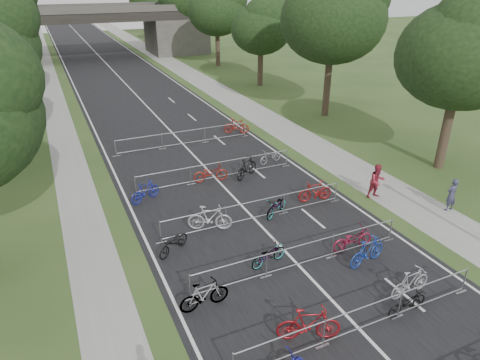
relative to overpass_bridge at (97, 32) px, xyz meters
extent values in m
cube|color=black|center=(0.00, -15.00, -3.53)|extent=(11.00, 140.00, 0.01)
cube|color=gray|center=(8.00, -15.00, -3.53)|extent=(3.00, 140.00, 0.01)
cube|color=gray|center=(-7.50, -15.00, -3.53)|extent=(2.00, 140.00, 0.01)
cube|color=silver|center=(0.00, -15.00, -3.53)|extent=(0.12, 140.00, 0.00)
cube|color=#403F39|center=(-11.50, 0.00, -1.03)|extent=(8.00, 8.00, 5.00)
cube|color=#403F39|center=(11.50, 0.00, -1.03)|extent=(8.00, 8.00, 5.00)
cube|color=black|center=(0.00, 0.00, 2.07)|extent=(30.00, 8.00, 1.20)
cube|color=#403F39|center=(0.00, -3.80, 3.07)|extent=(30.00, 0.40, 0.90)
cube|color=#403F39|center=(0.00, 3.80, 3.07)|extent=(30.00, 0.40, 0.90)
cylinder|color=#33261C|center=(13.00, -49.00, -1.29)|extent=(0.56, 0.56, 4.48)
ellipsoid|color=black|center=(13.00, -49.00, 3.10)|extent=(7.17, 7.17, 5.88)
sphere|color=black|center=(12.50, -48.50, 2.20)|extent=(4.66, 4.66, 4.66)
cylinder|color=#33261C|center=(13.00, -37.00, -0.98)|extent=(0.56, 0.56, 5.11)
ellipsoid|color=black|center=(13.00, -37.00, 4.03)|extent=(8.18, 8.18, 6.70)
sphere|color=black|center=(12.50, -36.50, 3.01)|extent=(5.31, 5.31, 5.31)
cylinder|color=#33261C|center=(13.00, -25.00, -1.61)|extent=(0.56, 0.56, 3.85)
ellipsoid|color=black|center=(13.00, -25.00, 2.16)|extent=(6.16, 6.16, 5.05)
sphere|color=black|center=(13.60, -25.50, 3.40)|extent=(4.93, 4.93, 4.93)
sphere|color=black|center=(12.50, -24.50, 1.39)|extent=(4.00, 4.00, 4.00)
cylinder|color=#33261C|center=(-11.50, -13.00, -1.43)|extent=(0.56, 0.56, 4.20)
cylinder|color=#33261C|center=(13.00, -13.00, -1.29)|extent=(0.56, 0.56, 4.48)
ellipsoid|color=black|center=(13.00, -13.00, 3.10)|extent=(7.17, 7.17, 5.88)
sphere|color=black|center=(12.50, -12.50, 2.20)|extent=(4.66, 4.66, 4.66)
cylinder|color=#33261C|center=(-11.50, -1.00, -1.17)|extent=(0.56, 0.56, 4.72)
cylinder|color=#33261C|center=(13.00, -1.00, -0.98)|extent=(0.56, 0.56, 5.11)
sphere|color=black|center=(12.50, -0.50, 3.01)|extent=(5.31, 5.31, 5.31)
cylinder|color=#33261C|center=(-11.50, 11.00, -0.91)|extent=(0.56, 0.56, 5.25)
sphere|color=black|center=(-12.00, 11.50, 3.19)|extent=(5.46, 5.46, 5.46)
cylinder|color=#33261C|center=(13.00, 11.00, -1.61)|extent=(0.56, 0.56, 3.85)
ellipsoid|color=black|center=(13.00, 11.00, 2.16)|extent=(6.16, 6.16, 5.05)
sphere|color=black|center=(13.60, 10.50, 3.40)|extent=(4.93, 4.93, 4.93)
sphere|color=black|center=(12.50, 11.50, 1.39)|extent=(4.00, 4.00, 4.00)
cylinder|color=#33261C|center=(-11.50, 23.00, -1.43)|extent=(0.56, 0.56, 4.20)
ellipsoid|color=black|center=(-11.50, 23.00, 2.68)|extent=(6.72, 6.72, 5.51)
sphere|color=black|center=(-12.00, 23.50, 1.84)|extent=(4.37, 4.37, 4.37)
cylinder|color=#33261C|center=(13.00, 23.00, -1.29)|extent=(0.56, 0.56, 4.48)
sphere|color=black|center=(12.50, 23.50, 2.20)|extent=(4.66, 4.66, 4.66)
cylinder|color=#A2A5AA|center=(0.00, -57.80, -2.48)|extent=(9.20, 0.04, 0.04)
cylinder|color=#A2A5AA|center=(0.00, -57.80, -3.35)|extent=(9.20, 0.04, 0.04)
cylinder|color=#A2A5AA|center=(-1.53, -57.80, -2.98)|extent=(0.05, 0.05, 1.10)
cube|color=#A2A5AA|center=(-1.53, -57.80, -3.52)|extent=(0.50, 0.08, 0.03)
cylinder|color=#A2A5AA|center=(1.53, -57.80, -2.98)|extent=(0.05, 0.05, 1.10)
cube|color=#A2A5AA|center=(1.53, -57.80, -3.52)|extent=(0.50, 0.08, 0.03)
cylinder|color=#A2A5AA|center=(4.60, -57.80, -2.98)|extent=(0.05, 0.05, 1.10)
cube|color=#A2A5AA|center=(4.60, -57.80, -3.52)|extent=(0.50, 0.08, 0.03)
cylinder|color=#A2A5AA|center=(0.00, -54.00, -2.48)|extent=(9.20, 0.04, 0.04)
cylinder|color=#A2A5AA|center=(0.00, -54.00, -3.35)|extent=(9.20, 0.04, 0.04)
cylinder|color=#A2A5AA|center=(-4.60, -54.00, -2.98)|extent=(0.05, 0.05, 1.10)
cube|color=#A2A5AA|center=(-4.60, -54.00, -3.52)|extent=(0.50, 0.08, 0.03)
cylinder|color=#A2A5AA|center=(-1.53, -54.00, -2.98)|extent=(0.05, 0.05, 1.10)
cube|color=#A2A5AA|center=(-1.53, -54.00, -3.52)|extent=(0.50, 0.08, 0.03)
cylinder|color=#A2A5AA|center=(1.53, -54.00, -2.98)|extent=(0.05, 0.05, 1.10)
cube|color=#A2A5AA|center=(1.53, -54.00, -3.52)|extent=(0.50, 0.08, 0.03)
cylinder|color=#A2A5AA|center=(4.60, -54.00, -2.98)|extent=(0.05, 0.05, 1.10)
cube|color=#A2A5AA|center=(4.60, -54.00, -3.52)|extent=(0.50, 0.08, 0.03)
cylinder|color=#A2A5AA|center=(0.00, -50.00, -2.48)|extent=(9.20, 0.04, 0.04)
cylinder|color=#A2A5AA|center=(0.00, -50.00, -3.35)|extent=(9.20, 0.04, 0.04)
cylinder|color=#A2A5AA|center=(-4.60, -50.00, -2.98)|extent=(0.05, 0.05, 1.10)
cube|color=#A2A5AA|center=(-4.60, -50.00, -3.52)|extent=(0.50, 0.08, 0.03)
cylinder|color=#A2A5AA|center=(-1.53, -50.00, -2.98)|extent=(0.05, 0.05, 1.10)
cube|color=#A2A5AA|center=(-1.53, -50.00, -3.52)|extent=(0.50, 0.08, 0.03)
cylinder|color=#A2A5AA|center=(1.53, -50.00, -2.98)|extent=(0.05, 0.05, 1.10)
cube|color=#A2A5AA|center=(1.53, -50.00, -3.52)|extent=(0.50, 0.08, 0.03)
cylinder|color=#A2A5AA|center=(4.60, -50.00, -2.98)|extent=(0.05, 0.05, 1.10)
cube|color=#A2A5AA|center=(4.60, -50.00, -3.52)|extent=(0.50, 0.08, 0.03)
cylinder|color=#A2A5AA|center=(0.00, -45.00, -2.48)|extent=(9.20, 0.04, 0.04)
cylinder|color=#A2A5AA|center=(0.00, -45.00, -3.35)|extent=(9.20, 0.04, 0.04)
cylinder|color=#A2A5AA|center=(-4.60, -45.00, -2.98)|extent=(0.05, 0.05, 1.10)
cube|color=#A2A5AA|center=(-4.60, -45.00, -3.52)|extent=(0.50, 0.08, 0.03)
cylinder|color=#A2A5AA|center=(-1.53, -45.00, -2.98)|extent=(0.05, 0.05, 1.10)
cube|color=#A2A5AA|center=(-1.53, -45.00, -3.52)|extent=(0.50, 0.08, 0.03)
cylinder|color=#A2A5AA|center=(1.53, -45.00, -2.98)|extent=(0.05, 0.05, 1.10)
cube|color=#A2A5AA|center=(1.53, -45.00, -3.52)|extent=(0.50, 0.08, 0.03)
cylinder|color=#A2A5AA|center=(4.60, -45.00, -2.98)|extent=(0.05, 0.05, 1.10)
cube|color=#A2A5AA|center=(4.60, -45.00, -3.52)|extent=(0.50, 0.08, 0.03)
cylinder|color=#A2A5AA|center=(0.00, -39.00, -2.48)|extent=(9.20, 0.04, 0.04)
cylinder|color=#A2A5AA|center=(0.00, -39.00, -3.35)|extent=(9.20, 0.04, 0.04)
cylinder|color=#A2A5AA|center=(-4.60, -39.00, -2.98)|extent=(0.05, 0.05, 1.10)
cube|color=#A2A5AA|center=(-4.60, -39.00, -3.52)|extent=(0.50, 0.08, 0.03)
cylinder|color=#A2A5AA|center=(-1.53, -39.00, -2.98)|extent=(0.05, 0.05, 1.10)
cube|color=#A2A5AA|center=(-1.53, -39.00, -3.52)|extent=(0.50, 0.08, 0.03)
cylinder|color=#A2A5AA|center=(1.53, -39.00, -2.98)|extent=(0.05, 0.05, 1.10)
cube|color=#A2A5AA|center=(1.53, -39.00, -3.52)|extent=(0.50, 0.08, 0.03)
cylinder|color=#A2A5AA|center=(4.60, -39.00, -2.98)|extent=(0.05, 0.05, 1.10)
cube|color=#A2A5AA|center=(4.60, -39.00, -3.52)|extent=(0.50, 0.08, 0.03)
imported|color=maroon|center=(-1.80, -57.35, -2.91)|extent=(2.14, 1.32, 1.25)
imported|color=black|center=(1.97, -57.73, -3.10)|extent=(1.68, 0.63, 0.87)
imported|color=#ACACB4|center=(2.72, -57.08, -2.98)|extent=(1.85, 0.61, 1.10)
imported|color=#A2A5AA|center=(-4.29, -54.61, -2.98)|extent=(1.86, 0.60, 1.11)
imported|color=#A2A5AA|center=(-1.08, -53.30, -3.08)|extent=(1.80, 0.95, 0.90)
imported|color=#1C3B9E|center=(2.55, -54.93, -2.95)|extent=(2.01, 0.88, 1.17)
imported|color=maroon|center=(2.67, -53.84, -3.03)|extent=(1.94, 0.72, 1.01)
imported|color=black|center=(-4.30, -50.92, -3.08)|extent=(1.79, 1.45, 0.92)
imported|color=#AFADB5|center=(-2.27, -49.88, -2.92)|extent=(2.10, 1.36, 1.23)
imported|color=#A2A5AA|center=(1.17, -49.95, -3.06)|extent=(1.88, 1.47, 0.95)
imported|color=maroon|center=(3.66, -49.52, -2.98)|extent=(1.91, 0.80, 1.11)
imported|color=navy|center=(-4.30, -45.86, -2.99)|extent=(1.84, 1.26, 1.08)
imported|color=maroon|center=(-0.39, -45.07, -3.02)|extent=(2.05, 0.95, 1.03)
imported|color=black|center=(1.71, -45.42, -2.93)|extent=(2.00, 1.54, 1.20)
imported|color=gray|center=(3.97, -44.14, -3.10)|extent=(1.76, 0.96, 0.88)
imported|color=maroon|center=(4.30, -38.17, -2.97)|extent=(1.92, 1.36, 1.14)
imported|color=#313149|center=(9.20, -53.12, -2.68)|extent=(0.63, 0.42, 1.71)
imported|color=maroon|center=(6.80, -50.50, -2.61)|extent=(0.95, 0.77, 1.85)
camera|label=1|loc=(-8.02, -65.72, 7.02)|focal=32.00mm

